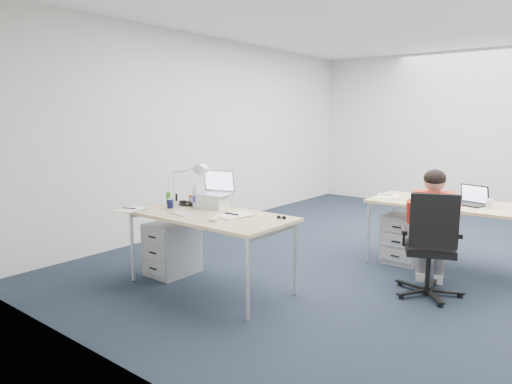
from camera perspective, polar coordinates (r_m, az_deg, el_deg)
floor at (r=5.70m, az=18.05°, el=-7.85°), size 7.00×7.00×0.00m
room at (r=5.46m, az=18.96°, el=9.63°), size 6.02×7.02×2.80m
desk_near at (r=4.36m, az=-5.78°, el=-3.34°), size 1.60×0.80×0.73m
desk_far at (r=5.33m, az=22.91°, el=-1.72°), size 1.60×0.80×0.73m
office_chair at (r=4.53m, az=20.78°, el=-8.72°), size 0.82×0.82×0.99m
seated_person at (r=4.61m, az=21.13°, el=-4.46°), size 0.47×0.69×1.17m
drawer_pedestal_near at (r=4.92m, az=-10.40°, el=-6.91°), size 0.40×0.50×0.55m
drawer_pedestal_far at (r=5.51m, az=18.08°, el=-5.45°), size 0.40×0.50×0.55m
silver_laptop at (r=4.62m, az=-5.45°, el=0.28°), size 0.41×0.36×0.37m
wireless_keyboard at (r=4.37m, az=-9.37°, el=-2.68°), size 0.26×0.14×0.01m
computer_mouse at (r=4.05m, az=-5.36°, el=-3.40°), size 0.07×0.10×0.04m
headphones at (r=4.83m, az=-8.54°, el=-1.37°), size 0.26×0.21×0.04m
can_koozie at (r=4.68m, az=-10.68°, el=-1.39°), size 0.08×0.08×0.10m
water_bottle at (r=4.66m, az=-7.49°, el=-0.47°), size 0.10×0.10×0.24m
bear_figurine at (r=4.89m, az=-10.88°, el=-0.70°), size 0.08×0.06×0.14m
book_stack at (r=4.90m, az=-7.12°, el=-0.89°), size 0.22×0.19×0.09m
cordless_phone at (r=4.75m, az=-10.01°, el=-1.00°), size 0.04×0.03×0.13m
papers_left at (r=4.69m, az=-15.41°, el=-2.11°), size 0.24×0.31×0.01m
papers_right at (r=4.25m, az=-2.82°, el=-2.93°), size 0.29×0.36×0.01m
sunglasses at (r=4.12m, az=3.20°, el=-3.24°), size 0.10×0.07×0.02m
desk_lamp at (r=4.56m, az=-8.97°, el=0.92°), size 0.46×0.25×0.50m
dark_laptop at (r=5.25m, az=25.12°, el=-0.31°), size 0.37×0.36×0.22m
far_cup at (r=5.20m, az=27.13°, el=-1.26°), size 0.08×0.08×0.09m
far_papers at (r=5.50m, az=16.17°, el=-0.50°), size 0.32×0.37×0.01m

